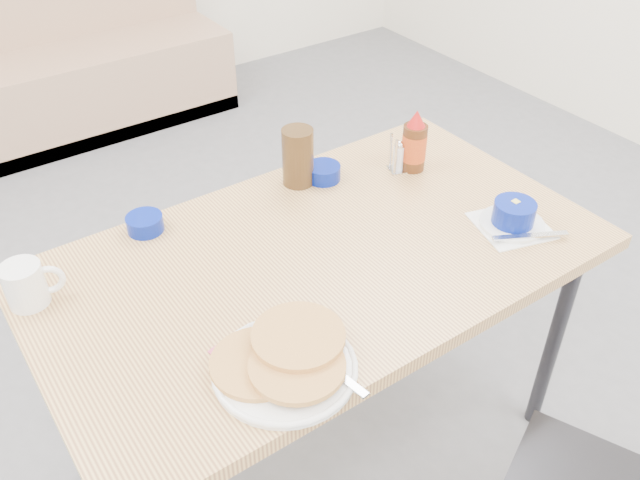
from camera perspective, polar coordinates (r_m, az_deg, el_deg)
booth_bench at (r=3.96m, az=-22.13°, el=13.13°), size 1.90×0.56×1.22m
dining_table at (r=1.72m, az=0.00°, el=-2.77°), size 1.40×0.80×0.76m
pancake_plate at (r=1.39m, az=-2.98°, el=-10.16°), size 0.30×0.31×0.05m
coffee_mug at (r=1.64m, az=-23.47°, el=-3.41°), size 0.13×0.09×0.10m
grits_setting at (r=1.82m, az=15.98°, el=1.91°), size 0.22×0.23×0.07m
creamer_bowl at (r=1.80m, az=-14.53°, el=1.35°), size 0.09×0.09×0.04m
butter_bowl at (r=1.95m, az=0.28°, el=5.71°), size 0.10×0.10×0.04m
amber_tumbler at (r=1.90m, az=-1.87°, el=7.02°), size 0.11×0.11×0.17m
condiment_caddy at (r=2.00m, az=7.20°, el=6.93°), size 0.11×0.08×0.11m
syrup_bottle at (r=1.99m, az=7.94°, el=8.00°), size 0.07×0.07×0.19m
sugar_wrapper at (r=1.45m, az=-8.51°, el=-9.10°), size 0.05×0.03×0.00m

